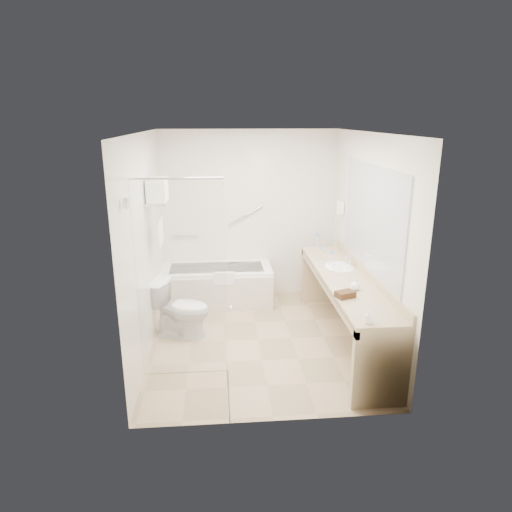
{
  "coord_description": "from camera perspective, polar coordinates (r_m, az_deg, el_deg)",
  "views": [
    {
      "loc": [
        -0.46,
        -5.12,
        2.66
      ],
      "look_at": [
        0.0,
        0.3,
        1.0
      ],
      "focal_mm": 32.0,
      "sensor_mm": 36.0,
      "label": 1
    }
  ],
  "objects": [
    {
      "name": "amenity_basket",
      "position": [
        4.89,
        11.09,
        -4.71
      ],
      "size": [
        0.23,
        0.19,
        0.07
      ],
      "primitive_type": "cube",
      "rotation": [
        0.0,
        0.0,
        0.35
      ],
      "color": "#422A17",
      "rests_on": "vanity_counter"
    },
    {
      "name": "wall_right",
      "position": [
        5.6,
        13.66,
        1.88
      ],
      "size": [
        0.1,
        3.2,
        2.5
      ],
      "primitive_type": "cube",
      "color": "beige",
      "rests_on": "ground"
    },
    {
      "name": "bathtub",
      "position": [
        6.79,
        -4.89,
        -3.64
      ],
      "size": [
        1.6,
        0.73,
        0.59
      ],
      "color": "white",
      "rests_on": "floor"
    },
    {
      "name": "drinking_glass_near",
      "position": [
        5.68,
        10.43,
        -1.48
      ],
      "size": [
        0.08,
        0.08,
        0.08
      ],
      "primitive_type": "cylinder",
      "rotation": [
        0.0,
        0.0,
        0.19
      ],
      "color": "silver",
      "rests_on": "vanity_counter"
    },
    {
      "name": "water_bottle_mid",
      "position": [
        6.09,
        8.02,
        0.29
      ],
      "size": [
        0.05,
        0.05,
        0.17
      ],
      "rotation": [
        0.0,
        0.0,
        0.21
      ],
      "color": "silver",
      "rests_on": "vanity_counter"
    },
    {
      "name": "soap_bottle_b",
      "position": [
        5.1,
        12.32,
        -3.62
      ],
      "size": [
        0.13,
        0.15,
        0.1
      ],
      "primitive_type": "imported",
      "rotation": [
        0.0,
        0.0,
        -0.22
      ],
      "color": "white",
      "rests_on": "vanity_counter"
    },
    {
      "name": "soap_bottle_a",
      "position": [
        4.34,
        13.84,
        -7.8
      ],
      "size": [
        0.08,
        0.14,
        0.06
      ],
      "primitive_type": "imported",
      "rotation": [
        0.0,
        0.0,
        -0.2
      ],
      "color": "white",
      "rests_on": "vanity_counter"
    },
    {
      "name": "shower_enclosure",
      "position": [
        4.49,
        -6.72,
        -3.96
      ],
      "size": [
        0.96,
        0.91,
        2.11
      ],
      "color": "silver",
      "rests_on": "floor"
    },
    {
      "name": "floor",
      "position": [
        5.79,
        0.26,
        -10.38
      ],
      "size": [
        3.2,
        3.2,
        0.0
      ],
      "primitive_type": "plane",
      "color": "tan",
      "rests_on": "ground"
    },
    {
      "name": "hairdryer_unit",
      "position": [
        6.52,
        10.51,
        5.99
      ],
      "size": [
        0.08,
        0.1,
        0.18
      ],
      "primitive_type": "cube",
      "color": "white",
      "rests_on": "wall_right"
    },
    {
      "name": "ceiling",
      "position": [
        5.14,
        0.29,
        15.18
      ],
      "size": [
        2.6,
        3.2,
        0.1
      ],
      "primitive_type": "cube",
      "color": "silver",
      "rests_on": "wall_back"
    },
    {
      "name": "wall_left",
      "position": [
        5.38,
        -13.66,
        1.27
      ],
      "size": [
        0.1,
        3.2,
        2.5
      ],
      "primitive_type": "cube",
      "color": "beige",
      "rests_on": "ground"
    },
    {
      "name": "water_bottle_right",
      "position": [
        6.61,
        7.68,
        1.79
      ],
      "size": [
        0.07,
        0.07,
        0.21
      ],
      "rotation": [
        0.0,
        0.0,
        -0.37
      ],
      "color": "silver",
      "rests_on": "vanity_counter"
    },
    {
      "name": "grab_bar_short",
      "position": [
        6.91,
        -8.77,
        2.45
      ],
      "size": [
        0.4,
        0.03,
        0.03
      ],
      "primitive_type": "cylinder",
      "rotation": [
        0.0,
        1.57,
        0.0
      ],
      "color": "silver",
      "rests_on": "wall_back"
    },
    {
      "name": "mirror",
      "position": [
        5.39,
        14.27,
        4.54
      ],
      "size": [
        0.02,
        2.0,
        1.2
      ],
      "primitive_type": "cube",
      "color": "#A8ADB4",
      "rests_on": "wall_right"
    },
    {
      "name": "sink",
      "position": [
        5.88,
        10.35,
        -1.57
      ],
      "size": [
        0.4,
        0.52,
        0.14
      ],
      "primitive_type": "ellipsoid",
      "color": "white",
      "rests_on": "vanity_counter"
    },
    {
      "name": "wall_front",
      "position": [
        3.82,
        2.42,
        -4.73
      ],
      "size": [
        2.6,
        0.1,
        2.5
      ],
      "primitive_type": "cube",
      "color": "beige",
      "rests_on": "ground"
    },
    {
      "name": "grab_bar_long",
      "position": [
        6.84,
        -1.32,
        5.08
      ],
      "size": [
        0.53,
        0.03,
        0.33
      ],
      "primitive_type": "cylinder",
      "rotation": [
        0.0,
        1.05,
        0.0
      ],
      "color": "silver",
      "rests_on": "wall_back"
    },
    {
      "name": "faucet",
      "position": [
        5.88,
        11.77,
        -0.5
      ],
      "size": [
        0.03,
        0.03,
        0.14
      ],
      "primitive_type": "cylinder",
      "color": "silver",
      "rests_on": "vanity_counter"
    },
    {
      "name": "water_bottle_left",
      "position": [
        5.78,
        9.35,
        -0.51
      ],
      "size": [
        0.06,
        0.06,
        0.21
      ],
      "rotation": [
        0.0,
        0.0,
        -0.29
      ],
      "color": "silver",
      "rests_on": "vanity_counter"
    },
    {
      "name": "wall_back",
      "position": [
        6.88,
        -0.92,
        5.15
      ],
      "size": [
        2.6,
        0.1,
        2.5
      ],
      "primitive_type": "cube",
      "color": "beige",
      "rests_on": "ground"
    },
    {
      "name": "drinking_glass_far",
      "position": [
        5.66,
        9.74,
        -1.51
      ],
      "size": [
        0.09,
        0.09,
        0.08
      ],
      "primitive_type": "cylinder",
      "rotation": [
        0.0,
        0.0,
        0.43
      ],
      "color": "silver",
      "rests_on": "vanity_counter"
    },
    {
      "name": "toilet",
      "position": [
        5.83,
        -9.33,
        -6.54
      ],
      "size": [
        0.82,
        0.61,
        0.71
      ],
      "primitive_type": "imported",
      "rotation": [
        0.0,
        0.0,
        1.26
      ],
      "color": "white",
      "rests_on": "floor"
    },
    {
      "name": "vanity_counter",
      "position": [
        5.57,
        11.0,
        -4.63
      ],
      "size": [
        0.55,
        2.7,
        0.95
      ],
      "color": "tan",
      "rests_on": "floor"
    },
    {
      "name": "towel_shelf",
      "position": [
        5.59,
        -12.18,
        7.26
      ],
      "size": [
        0.24,
        0.55,
        0.81
      ],
      "color": "silver",
      "rests_on": "wall_left"
    }
  ]
}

